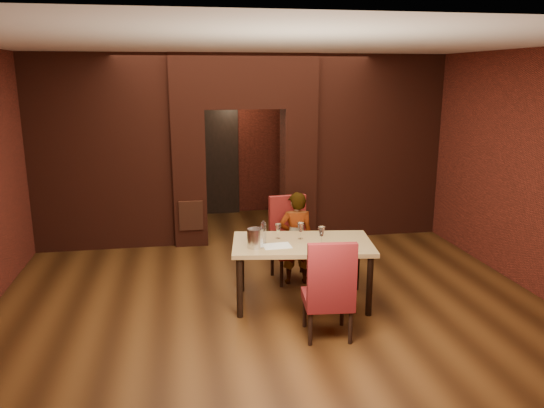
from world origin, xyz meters
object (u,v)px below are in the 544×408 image
(wine_bucket, at_px, (255,238))
(potted_plant, at_px, (342,261))
(dining_table, at_px, (302,272))
(water_bottle, at_px, (264,232))
(person_seated, at_px, (296,238))
(chair_far, at_px, (292,240))
(chair_near, at_px, (328,287))
(wine_glass_a, at_px, (278,231))
(wine_glass_c, at_px, (321,235))
(wine_glass_b, at_px, (301,231))

(wine_bucket, xyz_separation_m, potted_plant, (1.44, 1.02, -0.74))
(dining_table, height_order, water_bottle, water_bottle)
(person_seated, bearing_deg, wine_bucket, 51.19)
(chair_far, xyz_separation_m, wine_bucket, (-0.65, -0.91, 0.34))
(chair_far, height_order, person_seated, person_seated)
(chair_near, distance_m, wine_glass_a, 1.20)
(chair_far, bearing_deg, wine_glass_a, -123.99)
(chair_near, height_order, wine_glass_c, chair_near)
(dining_table, bearing_deg, chair_far, 95.04)
(chair_near, distance_m, water_bottle, 1.16)
(dining_table, height_order, wine_glass_a, wine_glass_a)
(chair_far, bearing_deg, wine_glass_b, -99.73)
(dining_table, xyz_separation_m, potted_plant, (0.82, 0.90, -0.21))
(potted_plant, bearing_deg, chair_far, -172.33)
(wine_glass_c, distance_m, potted_plant, 1.40)
(person_seated, relative_size, wine_bucket, 5.49)
(dining_table, bearing_deg, wine_bucket, -161.59)
(chair_far, bearing_deg, potted_plant, 1.14)
(chair_far, distance_m, wine_glass_a, 0.76)
(wine_glass_a, distance_m, potted_plant, 1.49)
(wine_bucket, bearing_deg, dining_table, 10.32)
(chair_near, relative_size, wine_glass_c, 5.15)
(dining_table, relative_size, wine_glass_c, 7.77)
(wine_glass_c, relative_size, water_bottle, 0.79)
(wine_glass_a, bearing_deg, chair_near, -72.27)
(person_seated, distance_m, wine_glass_c, 0.85)
(chair_far, xyz_separation_m, person_seated, (0.03, -0.13, 0.06))
(person_seated, xyz_separation_m, water_bottle, (-0.56, -0.64, 0.30))
(chair_near, xyz_separation_m, potted_plant, (0.75, 1.81, -0.38))
(wine_glass_a, relative_size, wine_bucket, 0.81)
(wine_glass_b, bearing_deg, chair_near, -86.02)
(water_bottle, bearing_deg, wine_bucket, -131.00)
(chair_near, bearing_deg, dining_table, -79.72)
(chair_near, height_order, wine_glass_a, chair_near)
(chair_near, relative_size, wine_glass_a, 5.93)
(wine_glass_a, bearing_deg, wine_bucket, -138.25)
(dining_table, bearing_deg, wine_glass_a, 153.18)
(wine_glass_a, bearing_deg, person_seated, 54.44)
(person_seated, height_order, wine_bucket, person_seated)
(potted_plant, bearing_deg, person_seated, -162.77)
(wine_glass_c, bearing_deg, wine_glass_b, 129.11)
(wine_glass_b, distance_m, potted_plant, 1.34)
(chair_near, bearing_deg, potted_plant, -106.99)
(dining_table, distance_m, chair_far, 0.82)
(dining_table, height_order, wine_glass_c, wine_glass_c)
(chair_far, bearing_deg, person_seated, -84.89)
(wine_glass_c, xyz_separation_m, potted_plant, (0.61, 1.03, -0.73))
(wine_glass_b, bearing_deg, dining_table, -92.24)
(chair_near, xyz_separation_m, wine_glass_b, (-0.07, 1.04, 0.34))
(wine_glass_b, bearing_deg, water_bottle, -168.94)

